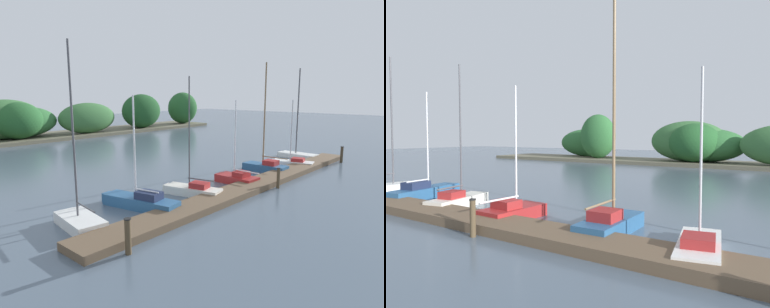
% 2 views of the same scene
% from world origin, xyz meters
% --- Properties ---
extents(dock_pier, '(25.54, 1.80, 0.35)m').
position_xyz_m(dock_pier, '(0.00, 11.09, 0.17)').
color(dock_pier, brown).
rests_on(dock_pier, ground).
extents(far_shore, '(59.96, 8.00, 6.12)m').
position_xyz_m(far_shore, '(2.41, 42.91, 2.31)').
color(far_shore, '#66604C').
rests_on(far_shore, ground).
extents(sailboat_0, '(1.67, 3.09, 7.91)m').
position_xyz_m(sailboat_0, '(-10.97, 13.49, 0.38)').
color(sailboat_0, white).
rests_on(sailboat_0, ground).
extents(sailboat_1, '(1.88, 4.55, 5.67)m').
position_xyz_m(sailboat_1, '(-7.59, 13.48, 0.38)').
color(sailboat_1, '#285684').
rests_on(sailboat_1, ground).
extents(sailboat_2, '(1.73, 3.62, 6.67)m').
position_xyz_m(sailboat_2, '(-4.12, 12.98, 0.35)').
color(sailboat_2, silver).
rests_on(sailboat_2, ground).
extents(sailboat_3, '(1.35, 3.23, 5.32)m').
position_xyz_m(sailboat_3, '(-0.22, 12.60, 0.33)').
color(sailboat_3, maroon).
rests_on(sailboat_3, ground).
extents(sailboat_4, '(1.32, 3.52, 7.91)m').
position_xyz_m(sailboat_4, '(4.04, 12.94, 0.45)').
color(sailboat_4, '#285684').
rests_on(sailboat_4, ground).
extents(sailboat_5, '(1.77, 3.46, 5.24)m').
position_xyz_m(sailboat_5, '(7.16, 12.27, 0.28)').
color(sailboat_5, white).
rests_on(sailboat_5, ground).
extents(mooring_piling_1, '(0.22, 0.22, 1.26)m').
position_xyz_m(mooring_piling_1, '(0.48, 9.97, 0.64)').
color(mooring_piling_1, '#4C3D28').
rests_on(mooring_piling_1, ground).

